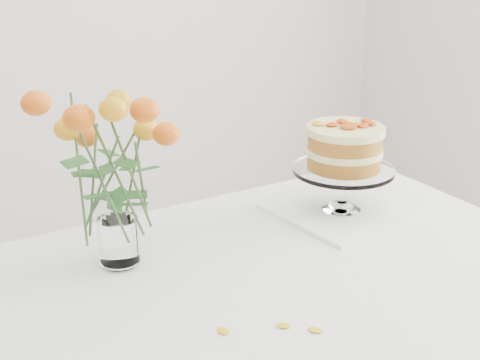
% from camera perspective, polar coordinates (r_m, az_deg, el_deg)
% --- Properties ---
extents(table, '(1.43, 0.93, 0.76)m').
position_cam_1_polar(table, '(1.36, 0.97, -12.28)').
color(table, tan).
rests_on(table, ground).
extents(napkin, '(0.33, 0.33, 0.01)m').
position_cam_1_polar(napkin, '(1.68, 8.61, -2.58)').
color(napkin, white).
rests_on(napkin, table).
extents(cake_stand, '(0.25, 0.25, 0.22)m').
position_cam_1_polar(cake_stand, '(1.62, 8.90, 2.40)').
color(cake_stand, white).
rests_on(cake_stand, napkin).
extents(rose_vase, '(0.32, 0.32, 0.42)m').
position_cam_1_polar(rose_vase, '(1.34, -10.82, 2.30)').
color(rose_vase, white).
rests_on(rose_vase, table).
extents(stray_petal_a, '(0.03, 0.02, 0.00)m').
position_cam_1_polar(stray_petal_a, '(1.19, -1.45, -12.75)').
color(stray_petal_a, '#E0BA0E').
rests_on(stray_petal_a, table).
extents(stray_petal_b, '(0.03, 0.02, 0.00)m').
position_cam_1_polar(stray_petal_b, '(1.21, 3.73, -12.29)').
color(stray_petal_b, '#E0BA0E').
rests_on(stray_petal_b, table).
extents(stray_petal_c, '(0.03, 0.02, 0.00)m').
position_cam_1_polar(stray_petal_c, '(1.20, 6.44, -12.61)').
color(stray_petal_c, '#E0BA0E').
rests_on(stray_petal_c, table).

